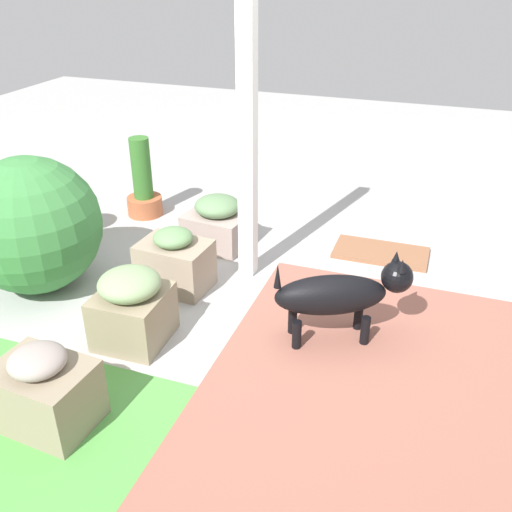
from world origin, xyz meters
TOP-DOWN VIEW (x-y plane):
  - ground_plane at (0.00, 0.00)m, footprint 12.00×12.00m
  - brick_path at (-0.87, 0.75)m, footprint 1.80×2.40m
  - porch_pillar at (0.21, -0.27)m, footprint 0.11×0.11m
  - stone_planter_nearest at (0.59, -0.61)m, footprint 0.51×0.46m
  - stone_planter_near at (0.62, 0.09)m, footprint 0.50×0.37m
  - stone_planter_mid at (0.58, 0.72)m, footprint 0.41×0.43m
  - stone_planter_far at (0.63, 1.47)m, footprint 0.50×0.39m
  - round_shrub at (1.52, 0.38)m, footprint 0.93×0.93m
  - terracotta_pot_tall at (1.44, -0.94)m, footprint 0.31×0.31m
  - terracotta_pot_broad at (1.82, -0.42)m, footprint 0.31×0.31m
  - dog at (-0.58, 0.32)m, footprint 0.79×0.50m
  - doormat at (-0.67, -0.87)m, footprint 0.72×0.38m

SIDE VIEW (x-z plane):
  - ground_plane at x=0.00m, z-range 0.00..0.00m
  - brick_path at x=-0.87m, z-range 0.00..0.02m
  - doormat at x=-0.67m, z-range 0.00..0.03m
  - stone_planter_nearest at x=0.59m, z-range -0.02..0.40m
  - terracotta_pot_broad at x=1.82m, z-range 0.02..0.37m
  - stone_planter_near at x=0.62m, z-range -0.02..0.42m
  - stone_planter_far at x=0.63m, z-range -0.02..0.42m
  - stone_planter_mid at x=0.58m, z-range -0.01..0.47m
  - terracotta_pot_tall at x=1.44m, z-range -0.09..0.61m
  - dog at x=-0.58m, z-range 0.05..0.61m
  - round_shrub at x=1.52m, z-range 0.00..0.93m
  - porch_pillar at x=0.21m, z-range 0.00..2.07m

